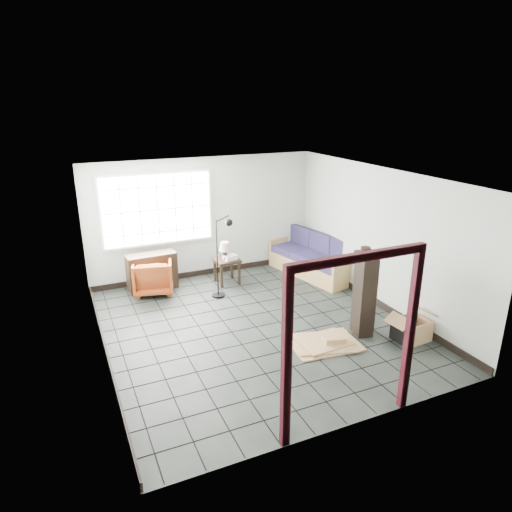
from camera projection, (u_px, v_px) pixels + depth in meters
name	position (u px, v px, depth m)	size (l,w,h in m)	color
ground	(256.00, 327.00, 7.90)	(5.50, 5.50, 0.00)	black
room_shell	(255.00, 234.00, 7.37)	(5.02, 5.52, 2.61)	#BABFB7
window_panel	(157.00, 209.00, 9.32)	(2.32, 0.08, 1.52)	silver
doorway_trim	(354.00, 322.00, 5.12)	(1.80, 0.08, 2.20)	#370C14
futon_sofa	(314.00, 260.00, 10.18)	(1.22, 2.20, 0.92)	#A5894A
armchair	(153.00, 274.00, 9.19)	(0.76, 0.71, 0.78)	maroon
side_table	(227.00, 263.00, 9.65)	(0.51, 0.51, 0.54)	black
table_lamp	(225.00, 247.00, 9.51)	(0.32, 0.32, 0.38)	black
projector	(230.00, 257.00, 9.56)	(0.29, 0.24, 0.09)	silver
floor_lamp	(223.00, 254.00, 8.81)	(0.45, 0.42, 1.68)	black
console_shelf	(152.00, 271.00, 9.35)	(1.01, 0.45, 0.77)	black
tall_shelf	(365.00, 294.00, 7.46)	(0.37, 0.44, 1.43)	black
pot	(365.00, 251.00, 7.15)	(0.20, 0.20, 0.12)	black
open_box	(411.00, 329.00, 7.45)	(0.89, 0.48, 0.49)	#A77F50
cardboard_pile	(326.00, 342.00, 7.33)	(1.16, 0.96, 0.16)	#A77F50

